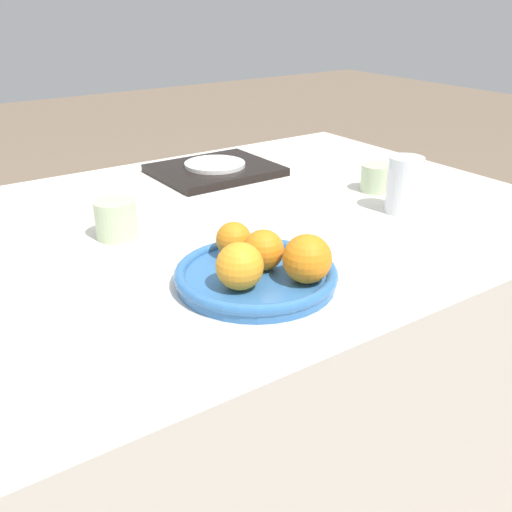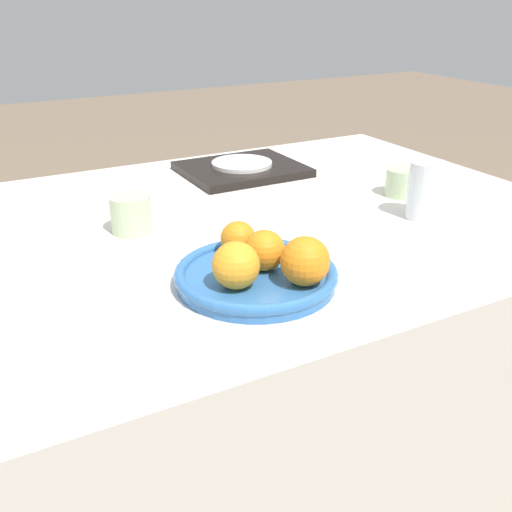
% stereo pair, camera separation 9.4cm
% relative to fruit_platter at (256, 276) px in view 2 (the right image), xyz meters
% --- Properties ---
extents(ground_plane, '(12.00, 12.00, 0.00)m').
position_rel_fruit_platter_xyz_m(ground_plane, '(0.07, 0.28, -0.74)').
color(ground_plane, '#7A6651').
extents(table, '(1.49, 1.00, 0.72)m').
position_rel_fruit_platter_xyz_m(table, '(0.07, 0.28, -0.38)').
color(table, silver).
rests_on(table, ground_plane).
extents(fruit_platter, '(0.26, 0.26, 0.03)m').
position_rel_fruit_platter_xyz_m(fruit_platter, '(0.00, 0.00, 0.00)').
color(fruit_platter, '#336BAD').
rests_on(fruit_platter, table).
extents(orange_0, '(0.08, 0.08, 0.08)m').
position_rel_fruit_platter_xyz_m(orange_0, '(0.05, -0.07, 0.04)').
color(orange_0, orange).
rests_on(orange_0, fruit_platter).
extents(orange_1, '(0.07, 0.07, 0.07)m').
position_rel_fruit_platter_xyz_m(orange_1, '(0.02, 0.01, 0.04)').
color(orange_1, orange).
rests_on(orange_1, fruit_platter).
extents(orange_2, '(0.06, 0.06, 0.06)m').
position_rel_fruit_platter_xyz_m(orange_2, '(0.01, 0.08, 0.04)').
color(orange_2, orange).
rests_on(orange_2, fruit_platter).
extents(orange_3, '(0.07, 0.07, 0.07)m').
position_rel_fruit_platter_xyz_m(orange_3, '(-0.05, -0.03, 0.04)').
color(orange_3, orange).
rests_on(orange_3, fruit_platter).
extents(water_glass, '(0.07, 0.07, 0.12)m').
position_rel_fruit_platter_xyz_m(water_glass, '(0.45, 0.10, 0.04)').
color(water_glass, silver).
rests_on(water_glass, table).
extents(serving_tray, '(0.29, 0.25, 0.02)m').
position_rel_fruit_platter_xyz_m(serving_tray, '(0.27, 0.57, -0.01)').
color(serving_tray, black).
rests_on(serving_tray, table).
extents(side_plate, '(0.15, 0.15, 0.01)m').
position_rel_fruit_platter_xyz_m(side_plate, '(0.27, 0.57, 0.01)').
color(side_plate, silver).
rests_on(side_plate, serving_tray).
extents(cup_0, '(0.08, 0.08, 0.07)m').
position_rel_fruit_platter_xyz_m(cup_0, '(-0.10, 0.32, 0.02)').
color(cup_0, '#B7CC9E').
rests_on(cup_0, table).
extents(cup_1, '(0.08, 0.08, 0.06)m').
position_rel_fruit_platter_xyz_m(cup_1, '(0.51, 0.24, 0.02)').
color(cup_1, '#B7CC9E').
rests_on(cup_1, table).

